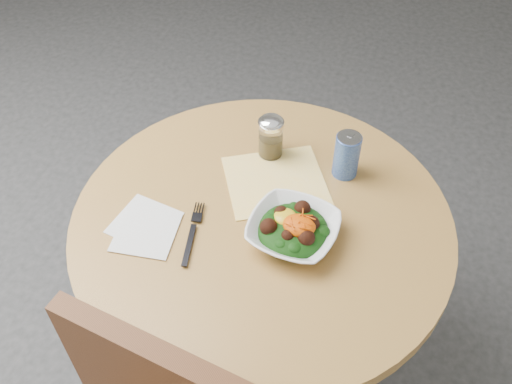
% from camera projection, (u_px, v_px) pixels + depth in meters
% --- Properties ---
extents(ground, '(6.00, 6.00, 0.00)m').
position_uv_depth(ground, '(260.00, 365.00, 1.89)').
color(ground, '#2A2B2D').
rests_on(ground, ground).
extents(table, '(0.90, 0.90, 0.75)m').
position_uv_depth(table, '(261.00, 266.00, 1.48)').
color(table, black).
rests_on(table, ground).
extents(cloth_napkin, '(0.32, 0.31, 0.00)m').
position_uv_depth(cloth_napkin, '(276.00, 181.00, 1.42)').
color(cloth_napkin, '#FFB30D').
rests_on(cloth_napkin, table).
extents(paper_napkins, '(0.17, 0.18, 0.00)m').
position_uv_depth(paper_napkins, '(145.00, 227.00, 1.32)').
color(paper_napkins, silver).
rests_on(paper_napkins, table).
extents(salad_bowl, '(0.22, 0.22, 0.07)m').
position_uv_depth(salad_bowl, '(293.00, 230.00, 1.28)').
color(salad_bowl, white).
rests_on(salad_bowl, table).
extents(fork, '(0.05, 0.19, 0.00)m').
position_uv_depth(fork, '(193.00, 231.00, 1.30)').
color(fork, black).
rests_on(fork, table).
extents(spice_shaker, '(0.07, 0.07, 0.12)m').
position_uv_depth(spice_shaker, '(271.00, 137.00, 1.45)').
color(spice_shaker, silver).
rests_on(spice_shaker, table).
extents(beverage_can, '(0.06, 0.06, 0.12)m').
position_uv_depth(beverage_can, '(347.00, 155.00, 1.40)').
color(beverage_can, navy).
rests_on(beverage_can, table).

